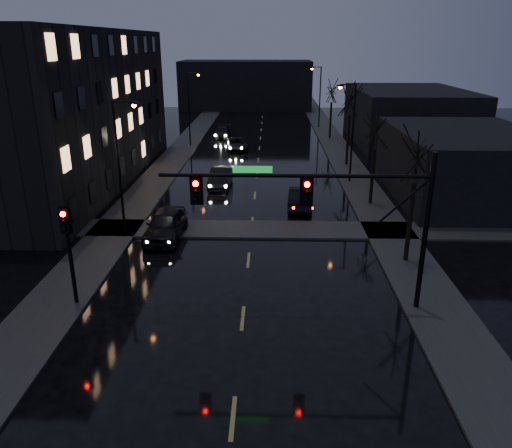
# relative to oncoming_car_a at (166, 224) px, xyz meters

# --- Properties ---
(sidewalk_left) EXTENTS (3.00, 140.00, 0.12)m
(sidewalk_left) POSITION_rel_oncoming_car_a_xyz_m (-3.46, 17.89, -0.79)
(sidewalk_left) COLOR #2D2D2B
(sidewalk_left) RESTS_ON ground
(sidewalk_right) EXTENTS (3.00, 140.00, 0.12)m
(sidewalk_right) POSITION_rel_oncoming_car_a_xyz_m (13.54, 17.89, -0.79)
(sidewalk_right) COLOR #2D2D2B
(sidewalk_right) RESTS_ON ground
(sidewalk_cross) EXTENTS (40.00, 3.00, 0.12)m
(sidewalk_cross) POSITION_rel_oncoming_car_a_xyz_m (5.04, 1.39, -0.79)
(sidewalk_cross) COLOR #2D2D2B
(sidewalk_cross) RESTS_ON ground
(apartment_block) EXTENTS (12.00, 30.00, 12.00)m
(apartment_block) POSITION_rel_oncoming_car_a_xyz_m (-11.46, 12.89, 5.15)
(apartment_block) COLOR black
(apartment_block) RESTS_ON ground
(commercial_right_near) EXTENTS (10.00, 14.00, 5.00)m
(commercial_right_near) POSITION_rel_oncoming_car_a_xyz_m (20.54, 8.89, 1.65)
(commercial_right_near) COLOR black
(commercial_right_near) RESTS_ON ground
(commercial_right_far) EXTENTS (12.00, 18.00, 6.00)m
(commercial_right_far) POSITION_rel_oncoming_car_a_xyz_m (22.04, 30.89, 2.15)
(commercial_right_far) COLOR black
(commercial_right_far) RESTS_ON ground
(far_block) EXTENTS (22.00, 10.00, 8.00)m
(far_block) POSITION_rel_oncoming_car_a_xyz_m (2.04, 60.89, 3.15)
(far_block) COLOR black
(far_block) RESTS_ON ground
(signal_mast) EXTENTS (11.11, 0.41, 7.00)m
(signal_mast) POSITION_rel_oncoming_car_a_xyz_m (8.89, -8.11, 4.02)
(signal_mast) COLOR black
(signal_mast) RESTS_ON ground
(signal_pole_left) EXTENTS (0.35, 0.41, 4.53)m
(signal_pole_left) POSITION_rel_oncoming_car_a_xyz_m (-2.46, -8.11, 2.16)
(signal_pole_left) COLOR black
(signal_pole_left) RESTS_ON ground
(tree_near) EXTENTS (3.52, 3.52, 8.08)m
(tree_near) POSITION_rel_oncoming_car_a_xyz_m (13.44, -3.11, 5.37)
(tree_near) COLOR black
(tree_near) RESTS_ON ground
(tree_mid_a) EXTENTS (3.30, 3.30, 7.58)m
(tree_mid_a) POSITION_rel_oncoming_car_a_xyz_m (13.44, 6.89, 4.98)
(tree_mid_a) COLOR black
(tree_mid_a) RESTS_ON ground
(tree_mid_b) EXTENTS (3.74, 3.74, 8.59)m
(tree_mid_b) POSITION_rel_oncoming_car_a_xyz_m (13.44, 18.89, 5.76)
(tree_mid_b) COLOR black
(tree_mid_b) RESTS_ON ground
(tree_far) EXTENTS (3.43, 3.43, 7.88)m
(tree_far) POSITION_rel_oncoming_car_a_xyz_m (13.44, 32.89, 5.21)
(tree_far) COLOR black
(tree_far) RESTS_ON ground
(streetlight_l_near) EXTENTS (1.53, 0.28, 8.00)m
(streetlight_l_near) POSITION_rel_oncoming_car_a_xyz_m (-2.54, 0.89, 3.92)
(streetlight_l_near) COLOR black
(streetlight_l_near) RESTS_ON ground
(streetlight_l_far) EXTENTS (1.53, 0.28, 8.00)m
(streetlight_l_far) POSITION_rel_oncoming_car_a_xyz_m (-2.54, 27.89, 3.92)
(streetlight_l_far) COLOR black
(streetlight_l_far) RESTS_ON ground
(streetlight_r_mid) EXTENTS (1.53, 0.28, 8.00)m
(streetlight_r_mid) POSITION_rel_oncoming_car_a_xyz_m (12.62, 12.89, 3.92)
(streetlight_r_mid) COLOR black
(streetlight_r_mid) RESTS_ON ground
(streetlight_r_far) EXTENTS (1.53, 0.28, 8.00)m
(streetlight_r_far) POSITION_rel_oncoming_car_a_xyz_m (12.62, 40.89, 3.92)
(streetlight_r_far) COLOR black
(streetlight_r_far) RESTS_ON ground
(oncoming_car_a) EXTENTS (2.15, 5.05, 1.70)m
(oncoming_car_a) POSITION_rel_oncoming_car_a_xyz_m (0.00, 0.00, 0.00)
(oncoming_car_a) COLOR black
(oncoming_car_a) RESTS_ON ground
(oncoming_car_b) EXTENTS (1.72, 4.62, 1.51)m
(oncoming_car_b) POSITION_rel_oncoming_car_a_xyz_m (2.20, 11.30, -0.10)
(oncoming_car_b) COLOR black
(oncoming_car_b) RESTS_ON ground
(oncoming_car_c) EXTENTS (2.68, 4.96, 1.32)m
(oncoming_car_c) POSITION_rel_oncoming_car_a_xyz_m (2.64, 25.84, -0.19)
(oncoming_car_c) COLOR black
(oncoming_car_c) RESTS_ON ground
(oncoming_car_d) EXTENTS (1.91, 4.59, 1.33)m
(oncoming_car_d) POSITION_rel_oncoming_car_a_xyz_m (0.35, 33.21, -0.19)
(oncoming_car_d) COLOR black
(oncoming_car_d) RESTS_ON ground
(lead_car) EXTENTS (2.02, 4.82, 1.55)m
(lead_car) POSITION_rel_oncoming_car_a_xyz_m (8.36, 5.95, -0.08)
(lead_car) COLOR black
(lead_car) RESTS_ON ground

